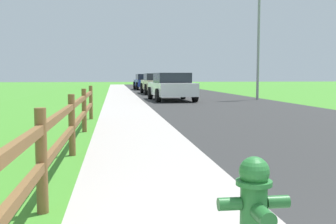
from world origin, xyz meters
TOP-DOWN VIEW (x-y plane):
  - ground_plane at (0.00, 25.00)m, footprint 120.00×120.00m
  - road_asphalt at (3.50, 27.00)m, footprint 7.00×66.00m
  - curb_concrete at (-3.00, 27.00)m, footprint 6.00×66.00m
  - grass_verge at (-4.50, 27.00)m, footprint 5.00×66.00m
  - fire_hydrant at (-0.50, 1.82)m, footprint 0.54×0.45m
  - rail_fence at (-2.21, 5.78)m, footprint 0.11×11.44m
  - parked_suv_white at (1.55, 20.39)m, footprint 2.29×4.57m
  - parked_car_beige at (1.60, 28.52)m, footprint 2.18×4.99m
  - parked_car_blue at (1.46, 37.31)m, footprint 2.15×4.44m
  - street_lamp at (6.45, 20.43)m, footprint 1.17×0.20m

SIDE VIEW (x-z plane):
  - ground_plane at x=0.00m, z-range 0.00..0.00m
  - road_asphalt at x=3.50m, z-range 0.00..0.01m
  - curb_concrete at x=-3.00m, z-range 0.00..0.01m
  - grass_verge at x=-4.50m, z-range 0.00..0.01m
  - fire_hydrant at x=-0.50m, z-range 0.01..0.75m
  - rail_fence at x=-2.21m, z-range 0.09..1.12m
  - parked_suv_white at x=1.55m, z-range 0.02..1.49m
  - parked_car_beige at x=1.60m, z-range 0.02..1.51m
  - parked_car_blue at x=1.46m, z-range 0.03..1.51m
  - street_lamp at x=6.45m, z-range 0.62..7.78m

